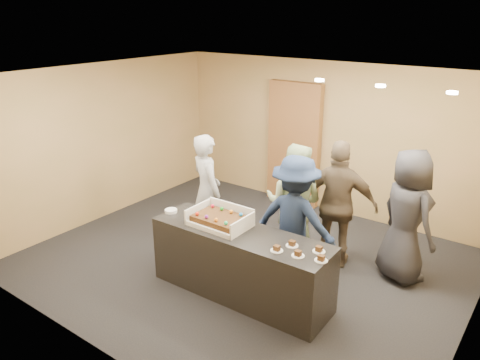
{
  "coord_description": "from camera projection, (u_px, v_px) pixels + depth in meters",
  "views": [
    {
      "loc": [
        3.54,
        -4.97,
        3.53
      ],
      "look_at": [
        -0.09,
        0.0,
        1.27
      ],
      "focal_mm": 35.0,
      "sensor_mm": 36.0,
      "label": 1
    }
  ],
  "objects": [
    {
      "name": "person_navy_man",
      "position": [
        295.0,
        220.0,
        6.2
      ],
      "size": [
        1.2,
        0.75,
        1.78
      ],
      "primitive_type": "imported",
      "rotation": [
        0.0,
        0.0,
        3.22
      ],
      "color": "#182441",
      "rests_on": "floor"
    },
    {
      "name": "slice_d",
      "position": [
        319.0,
        250.0,
        5.36
      ],
      "size": [
        0.15,
        0.15,
        0.07
      ],
      "color": "white",
      "rests_on": "serving_counter"
    },
    {
      "name": "person_sage_man",
      "position": [
        294.0,
        204.0,
        6.72
      ],
      "size": [
        0.99,
        0.84,
        1.78
      ],
      "primitive_type": "imported",
      "rotation": [
        0.0,
        0.0,
        3.35
      ],
      "color": "#98AC7E",
      "rests_on": "floor"
    },
    {
      "name": "person_brown_extra",
      "position": [
        338.0,
        205.0,
        6.56
      ],
      "size": [
        1.18,
        0.77,
        1.86
      ],
      "primitive_type": "imported",
      "rotation": [
        0.0,
        0.0,
        3.45
      ],
      "color": "brown",
      "rests_on": "floor"
    },
    {
      "name": "slice_c",
      "position": [
        298.0,
        254.0,
        5.27
      ],
      "size": [
        0.15,
        0.15,
        0.07
      ],
      "color": "white",
      "rests_on": "serving_counter"
    },
    {
      "name": "room",
      "position": [
        245.0,
        176.0,
        6.48
      ],
      "size": [
        6.04,
        6.0,
        2.7
      ],
      "color": "black",
      "rests_on": "ground"
    },
    {
      "name": "person_server_grey",
      "position": [
        207.0,
        191.0,
        7.17
      ],
      "size": [
        0.77,
        0.66,
        1.79
      ],
      "primitive_type": "imported",
      "rotation": [
        0.0,
        0.0,
        2.71
      ],
      "color": "#A2A2A6",
      "rests_on": "floor"
    },
    {
      "name": "ceiling_spotlights",
      "position": [
        381.0,
        86.0,
        5.51
      ],
      "size": [
        1.72,
        0.12,
        0.03
      ],
      "color": "#FFEAC6",
      "rests_on": "ceiling"
    },
    {
      "name": "slice_a",
      "position": [
        277.0,
        249.0,
        5.38
      ],
      "size": [
        0.15,
        0.15,
        0.07
      ],
      "color": "white",
      "rests_on": "serving_counter"
    },
    {
      "name": "slice_e",
      "position": [
        321.0,
        259.0,
        5.17
      ],
      "size": [
        0.15,
        0.15,
        0.07
      ],
      "color": "white",
      "rests_on": "serving_counter"
    },
    {
      "name": "storage_cabinet",
      "position": [
        294.0,
        144.0,
        8.71
      ],
      "size": [
        1.05,
        0.15,
        2.3
      ],
      "primitive_type": "cube",
      "color": "brown",
      "rests_on": "floor"
    },
    {
      "name": "plate_stack",
      "position": [
        171.0,
        211.0,
        6.41
      ],
      "size": [
        0.17,
        0.17,
        0.04
      ],
      "primitive_type": "cylinder",
      "color": "white",
      "rests_on": "serving_counter"
    },
    {
      "name": "cake_box",
      "position": [
        221.0,
        221.0,
        6.03
      ],
      "size": [
        0.75,
        0.52,
        0.22
      ],
      "color": "white",
      "rests_on": "serving_counter"
    },
    {
      "name": "slice_b",
      "position": [
        292.0,
        244.0,
        5.49
      ],
      "size": [
        0.15,
        0.15,
        0.07
      ],
      "color": "white",
      "rests_on": "serving_counter"
    },
    {
      "name": "person_dark_suit",
      "position": [
        407.0,
        216.0,
        6.23
      ],
      "size": [
        1.08,
        0.99,
        1.85
      ],
      "primitive_type": "imported",
      "rotation": [
        0.0,
        0.0,
        2.56
      ],
      "color": "#27272C",
      "rests_on": "floor"
    },
    {
      "name": "serving_counter",
      "position": [
        241.0,
        264.0,
        6.0
      ],
      "size": [
        2.41,
        0.74,
        0.9
      ],
      "primitive_type": "cube",
      "rotation": [
        0.0,
        0.0,
        0.02
      ],
      "color": "black",
      "rests_on": "floor"
    },
    {
      "name": "sheet_cake",
      "position": [
        220.0,
        218.0,
        5.99
      ],
      "size": [
        0.64,
        0.44,
        0.12
      ],
      "color": "#3F230E",
      "rests_on": "cake_box"
    }
  ]
}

